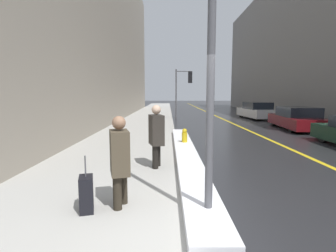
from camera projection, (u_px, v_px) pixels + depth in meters
name	position (u px, v px, depth m)	size (l,w,h in m)	color
ground_plane	(196.00, 238.00, 3.54)	(160.00, 160.00, 0.00)	#232326
sidewalk_slab	(146.00, 122.00, 18.44)	(4.00, 80.00, 0.01)	#B2AFA8
road_centre_stripe	(231.00, 122.00, 18.41)	(0.16, 80.00, 0.00)	gold
snow_bank_curb	(187.00, 154.00, 8.07)	(0.65, 10.22, 0.20)	white
building_facade_left	(92.00, 29.00, 22.52)	(6.00, 36.00, 15.17)	gray
building_facade_right	(312.00, 44.00, 24.53)	(6.00, 36.00, 13.27)	slate
lamp_post	(213.00, 20.00, 3.71)	(0.28, 0.28, 5.01)	#515156
traffic_light_near	(186.00, 83.00, 20.42)	(1.31, 0.36, 3.88)	#515156
pedestrian_in_glasses	(121.00, 157.00, 4.43)	(0.43, 0.57, 1.58)	#2A241B
pedestrian_nearside	(158.00, 133.00, 6.86)	(0.45, 0.60, 1.66)	black
parked_car_maroon	(298.00, 119.00, 14.69)	(2.21, 4.90, 1.25)	#600F14
parked_car_white	(258.00, 111.00, 21.16)	(2.16, 4.42, 1.32)	silver
rolling_suitcase	(88.00, 194.00, 4.31)	(0.31, 0.41, 0.95)	black
fire_hydrant	(186.00, 138.00, 9.58)	(0.20, 0.20, 0.70)	gold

